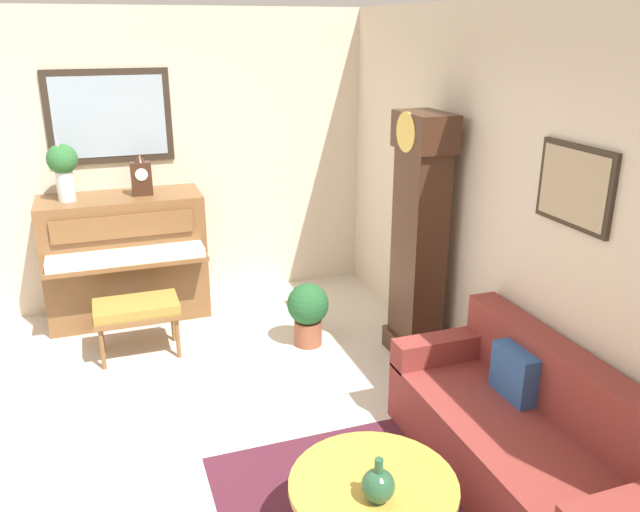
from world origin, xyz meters
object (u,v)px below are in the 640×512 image
Objects in this scene: mantel_clock at (141,176)px; flower_vase at (63,165)px; grandfather_clock at (419,246)px; piano at (126,257)px; coffee_table at (373,487)px; green_jug at (378,485)px; couch at (528,439)px; piano_bench at (137,310)px; potted_plant at (308,310)px.

mantel_clock is 0.66× the size of flower_vase.
grandfather_clock reaches higher than mantel_clock.
coffee_table is at bearing 16.32° from piano.
grandfather_clock is at bearing 148.11° from green_jug.
piano is 2.48× the size of flower_vase.
couch is 3.28× the size of flower_vase.
mantel_clock is at bearing 167.10° from piano_bench.
grandfather_clock is at bearing 58.78° from flower_vase.
couch is (1.69, -0.12, -0.65)m from grandfather_clock.
potted_plant is (-2.44, 0.44, -0.17)m from green_jug.
piano_bench is at bearing -140.03° from couch.
green_jug is (0.13, -0.03, 0.12)m from coffee_table.
piano is 1.83m from potted_plant.
couch is (2.45, 2.06, -0.09)m from piano_bench.
coffee_table is (2.60, 0.99, -0.03)m from piano_bench.
couch is at bearing 104.16° from green_jug.
mantel_clock reaches higher than coffee_table.
couch is at bearing -4.09° from grandfather_clock.
coffee_table is (3.43, 1.01, -0.22)m from piano.
green_jug is 0.43× the size of potted_plant.
grandfather_clock reaches higher than couch.
potted_plant is at bearing 58.83° from flower_vase.
green_jug is at bearing -31.89° from grandfather_clock.
flower_vase reaches higher than couch.
green_jug is (1.96, -1.22, -0.47)m from grandfather_clock.
piano_bench is at bearing 28.75° from flower_vase.
couch is at bearing 39.97° from piano_bench.
coffee_table is (0.15, -1.07, 0.07)m from couch.
potted_plant is (1.12, 1.21, -1.02)m from mantel_clock.
piano is 0.71× the size of grandfather_clock.
flower_vase is (-3.28, -2.51, 1.18)m from couch.
green_jug reaches higher than piano_bench.
piano is 1.00m from flower_vase.
couch is 7.92× the size of green_jug.
flower_vase reaches higher than mantel_clock.
grandfather_clock is (1.60, 2.19, 0.37)m from piano.
piano_bench is at bearing -159.24° from coffee_table.
piano_bench is 0.80× the size of coffee_table.
coffee_table is 3.65m from mantel_clock.
grandfather_clock is 1.11m from potted_plant.
green_jug is at bearing 15.28° from piano.
piano reaches higher than potted_plant.
grandfather_clock is at bearing 175.91° from couch.
couch is at bearing 29.64° from mantel_clock.
potted_plant is (1.12, 1.85, -1.17)m from flower_vase.
piano is 2.06× the size of piano_bench.
piano_bench is at bearing -109.40° from grandfather_clock.
piano is 0.85m from piano_bench.
piano is 3.69m from green_jug.
mantel_clock is 0.68× the size of potted_plant.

